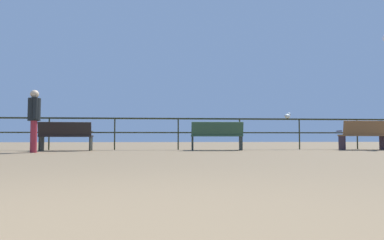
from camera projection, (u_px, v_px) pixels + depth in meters
name	position (u px, v px, depth m)	size (l,w,h in m)	color
pier_railing	(147.00, 126.00, 11.04)	(18.30, 0.05, 1.03)	#292C15
bench_near_left	(66.00, 135.00, 10.17)	(1.53, 0.77, 0.85)	black
bench_near_right	(217.00, 134.00, 10.58)	(1.60, 0.62, 0.87)	#2B4A33
bench_far_right	(364.00, 134.00, 10.99)	(1.47, 0.60, 0.93)	brown
person_by_bench	(34.00, 117.00, 8.98)	(0.31, 0.49, 1.64)	maroon
seagull_on_rail	(288.00, 116.00, 11.49)	(0.33, 0.35, 0.20)	silver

